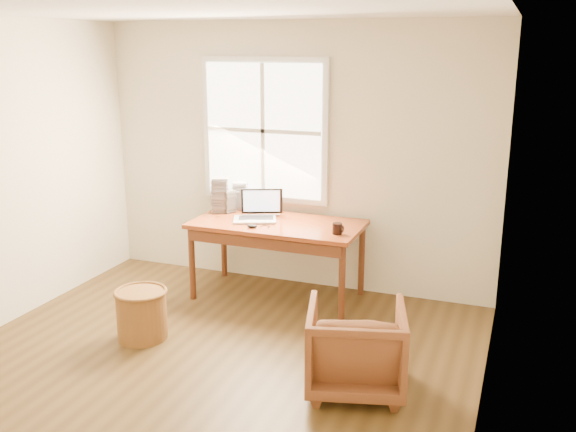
{
  "coord_description": "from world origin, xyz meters",
  "views": [
    {
      "loc": [
        2.16,
        -3.6,
        2.38
      ],
      "look_at": [
        0.16,
        1.65,
        0.86
      ],
      "focal_mm": 40.0,
      "sensor_mm": 36.0,
      "label": 1
    }
  ],
  "objects_px": {
    "wicker_stool": "(142,315)",
    "coffee_mug": "(337,229)",
    "desk": "(277,224)",
    "cd_stack_a": "(240,196)",
    "laptop": "(255,206)",
    "armchair": "(356,348)"
  },
  "relations": [
    {
      "from": "desk",
      "to": "laptop",
      "type": "bearing_deg",
      "value": -172.66
    },
    {
      "from": "wicker_stool",
      "to": "laptop",
      "type": "distance_m",
      "value": 1.48
    },
    {
      "from": "wicker_stool",
      "to": "desk",
      "type": "bearing_deg",
      "value": 59.94
    },
    {
      "from": "wicker_stool",
      "to": "coffee_mug",
      "type": "bearing_deg",
      "value": 38.39
    },
    {
      "from": "armchair",
      "to": "wicker_stool",
      "type": "bearing_deg",
      "value": -19.93
    },
    {
      "from": "armchair",
      "to": "cd_stack_a",
      "type": "relative_size",
      "value": 2.47
    },
    {
      "from": "desk",
      "to": "laptop",
      "type": "xyz_separation_m",
      "value": [
        -0.22,
        -0.03,
        0.16
      ]
    },
    {
      "from": "wicker_stool",
      "to": "laptop",
      "type": "relative_size",
      "value": 1.05
    },
    {
      "from": "desk",
      "to": "cd_stack_a",
      "type": "relative_size",
      "value": 5.71
    },
    {
      "from": "wicker_stool",
      "to": "coffee_mug",
      "type": "xyz_separation_m",
      "value": [
        1.35,
        1.07,
        0.59
      ]
    },
    {
      "from": "coffee_mug",
      "to": "wicker_stool",
      "type": "bearing_deg",
      "value": -155.34
    },
    {
      "from": "desk",
      "to": "cd_stack_a",
      "type": "distance_m",
      "value": 0.64
    },
    {
      "from": "desk",
      "to": "wicker_stool",
      "type": "relative_size",
      "value": 3.89
    },
    {
      "from": "wicker_stool",
      "to": "laptop",
      "type": "bearing_deg",
      "value": 67.63
    },
    {
      "from": "armchair",
      "to": "laptop",
      "type": "height_order",
      "value": "laptop"
    },
    {
      "from": "laptop",
      "to": "cd_stack_a",
      "type": "bearing_deg",
      "value": 108.96
    },
    {
      "from": "wicker_stool",
      "to": "coffee_mug",
      "type": "distance_m",
      "value": 1.83
    },
    {
      "from": "desk",
      "to": "coffee_mug",
      "type": "distance_m",
      "value": 0.66
    },
    {
      "from": "coffee_mug",
      "to": "laptop",
      "type": "bearing_deg",
      "value": 157.02
    },
    {
      "from": "coffee_mug",
      "to": "cd_stack_a",
      "type": "distance_m",
      "value": 1.27
    },
    {
      "from": "desk",
      "to": "laptop",
      "type": "relative_size",
      "value": 4.07
    },
    {
      "from": "desk",
      "to": "wicker_stool",
      "type": "distance_m",
      "value": 1.53
    }
  ]
}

